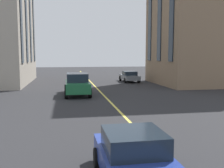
% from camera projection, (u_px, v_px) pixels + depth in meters
% --- Properties ---
extents(lane_centre_line, '(80.00, 0.16, 0.01)m').
position_uv_depth(lane_centre_line, '(115.00, 107.00, 17.19)').
color(lane_centre_line, '#D8C64C').
rests_on(lane_centre_line, ground_plane).
extents(car_green_near, '(4.70, 2.14, 1.88)m').
position_uv_depth(car_green_near, '(77.00, 84.00, 22.20)').
color(car_green_near, '#1E6038').
rests_on(car_green_near, ground_plane).
extents(car_blue_far, '(3.90, 1.89, 1.40)m').
position_uv_depth(car_blue_far, '(135.00, 159.00, 6.83)').
color(car_blue_far, navy).
rests_on(car_blue_far, ground_plane).
extents(car_grey_parked_a, '(4.40, 1.95, 1.37)m').
position_uv_depth(car_grey_parked_a, '(129.00, 76.00, 33.49)').
color(car_grey_parked_a, slate).
rests_on(car_grey_parked_a, ground_plane).
extents(building_right_near, '(10.32, 10.15, 19.60)m').
position_uv_depth(building_right_near, '(201.00, 0.00, 30.25)').
color(building_right_near, '#846B51').
rests_on(building_right_near, ground_plane).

